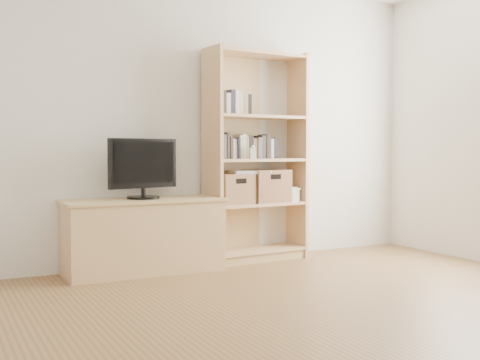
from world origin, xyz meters
TOP-DOWN VIEW (x-y plane):
  - floor at (0.00, 0.00)m, footprint 4.50×5.00m
  - back_wall at (0.00, 2.50)m, footprint 4.50×0.02m
  - tv_stand at (-0.66, 2.26)m, footprint 1.31×0.49m
  - bookshelf at (0.46, 2.33)m, footprint 1.00×0.43m
  - television at (-0.66, 2.26)m, footprint 0.63×0.21m
  - books_row_mid at (0.46, 2.35)m, footprint 0.81×0.22m
  - books_row_upper at (0.24, 2.33)m, footprint 0.37×0.16m
  - baby_monitor at (0.36, 2.21)m, footprint 0.06×0.04m
  - basket_left at (0.20, 2.30)m, footprint 0.37×0.32m
  - basket_right at (0.58, 2.33)m, footprint 0.39×0.33m
  - laptop at (0.37, 2.31)m, footprint 0.38×0.28m
  - magazine_stack at (0.79, 2.35)m, footprint 0.19×0.26m

SIDE VIEW (x-z plane):
  - floor at x=0.00m, z-range -0.01..0.01m
  - tv_stand at x=-0.66m, z-range 0.00..0.60m
  - magazine_stack at x=0.79m, z-range 0.54..0.66m
  - basket_left at x=0.20m, z-range 0.54..0.81m
  - basket_right at x=0.58m, z-range 0.54..0.85m
  - laptop at x=0.37m, z-range 0.81..0.84m
  - television at x=-0.66m, z-range 0.62..1.13m
  - bookshelf at x=0.46m, z-range 0.00..1.95m
  - baby_monitor at x=0.36m, z-range 0.95..1.05m
  - books_row_mid at x=0.46m, z-range 0.95..1.17m
  - back_wall at x=0.00m, z-range 0.00..2.60m
  - books_row_upper at x=0.24m, z-range 1.35..1.54m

